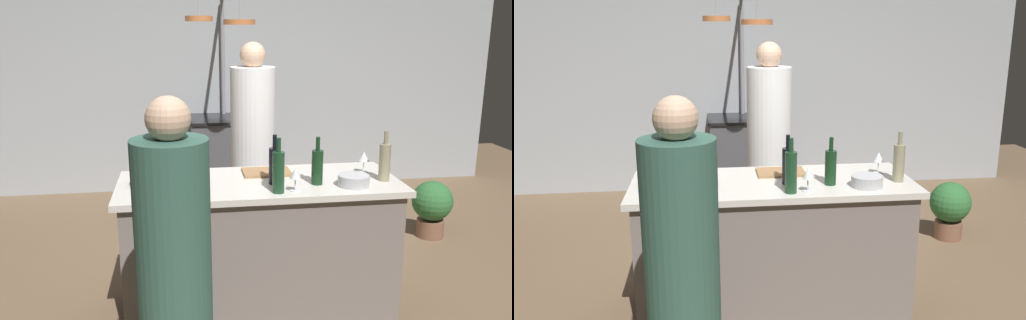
# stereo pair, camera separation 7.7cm
# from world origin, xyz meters

# --- Properties ---
(ground_plane) EXTENTS (9.00, 9.00, 0.00)m
(ground_plane) POSITION_xyz_m (0.00, 0.00, 0.00)
(ground_plane) COLOR brown
(back_wall) EXTENTS (6.40, 0.16, 2.60)m
(back_wall) POSITION_xyz_m (0.00, 2.85, 1.30)
(back_wall) COLOR #9EA3A8
(back_wall) RESTS_ON ground_plane
(kitchen_island) EXTENTS (1.80, 0.72, 0.90)m
(kitchen_island) POSITION_xyz_m (0.00, 0.00, 0.45)
(kitchen_island) COLOR slate
(kitchen_island) RESTS_ON ground_plane
(stove_range) EXTENTS (0.80, 0.64, 0.89)m
(stove_range) POSITION_xyz_m (0.00, 2.45, 0.45)
(stove_range) COLOR #47474C
(stove_range) RESTS_ON ground_plane
(chef) EXTENTS (0.37, 0.37, 1.74)m
(chef) POSITION_xyz_m (0.10, 1.04, 0.81)
(chef) COLOR white
(chef) RESTS_ON ground_plane
(bar_stool_left) EXTENTS (0.28, 0.28, 0.68)m
(bar_stool_left) POSITION_xyz_m (-0.52, -0.62, 0.38)
(bar_stool_left) COLOR #4C4C51
(bar_stool_left) RESTS_ON ground_plane
(guest_left) EXTENTS (0.34, 0.34, 1.59)m
(guest_left) POSITION_xyz_m (-0.54, -1.02, 0.74)
(guest_left) COLOR #33594C
(guest_left) RESTS_ON ground_plane
(overhead_pot_rack) EXTENTS (0.61, 1.40, 2.17)m
(overhead_pot_rack) POSITION_xyz_m (-0.05, 1.99, 1.65)
(overhead_pot_rack) COLOR gray
(overhead_pot_rack) RESTS_ON ground_plane
(potted_plant) EXTENTS (0.36, 0.36, 0.52)m
(potted_plant) POSITION_xyz_m (1.72, 1.00, 0.30)
(potted_plant) COLOR brown
(potted_plant) RESTS_ON ground_plane
(cutting_board) EXTENTS (0.32, 0.22, 0.02)m
(cutting_board) POSITION_xyz_m (0.07, 0.17, 0.91)
(cutting_board) COLOR #997047
(cutting_board) RESTS_ON kitchen_island
(pepper_mill) EXTENTS (0.05, 0.05, 0.21)m
(pepper_mill) POSITION_xyz_m (-0.38, -0.09, 1.01)
(pepper_mill) COLOR #382319
(pepper_mill) RESTS_ON kitchen_island
(wine_bottle_dark) EXTENTS (0.07, 0.07, 0.31)m
(wine_bottle_dark) POSITION_xyz_m (0.08, -0.07, 1.02)
(wine_bottle_dark) COLOR black
(wine_bottle_dark) RESTS_ON kitchen_island
(wine_bottle_white) EXTENTS (0.07, 0.07, 0.32)m
(wine_bottle_white) POSITION_xyz_m (0.79, -0.10, 1.03)
(wine_bottle_white) COLOR gray
(wine_bottle_white) RESTS_ON kitchen_island
(wine_bottle_red) EXTENTS (0.07, 0.07, 0.30)m
(wine_bottle_red) POSITION_xyz_m (0.35, -0.12, 1.02)
(wine_bottle_red) COLOR #143319
(wine_bottle_red) RESTS_ON kitchen_island
(wine_bottle_rose) EXTENTS (0.07, 0.07, 0.30)m
(wine_bottle_rose) POSITION_xyz_m (-0.60, 0.21, 1.02)
(wine_bottle_rose) COLOR #B78C8E
(wine_bottle_rose) RESTS_ON kitchen_island
(wine_bottle_green) EXTENTS (0.07, 0.07, 0.33)m
(wine_bottle_green) POSITION_xyz_m (0.08, -0.25, 1.03)
(wine_bottle_green) COLOR #193D23
(wine_bottle_green) RESTS_ON kitchen_island
(wine_glass_near_left_guest) EXTENTS (0.07, 0.07, 0.15)m
(wine_glass_near_left_guest) POSITION_xyz_m (0.73, 0.09, 1.01)
(wine_glass_near_left_guest) COLOR silver
(wine_glass_near_left_guest) RESTS_ON kitchen_island
(wine_glass_near_right_guest) EXTENTS (0.07, 0.07, 0.15)m
(wine_glass_near_right_guest) POSITION_xyz_m (0.18, -0.25, 1.01)
(wine_glass_near_right_guest) COLOR silver
(wine_glass_near_right_guest) RESTS_ON kitchen_island
(mixing_bowl_steel) EXTENTS (0.20, 0.20, 0.07)m
(mixing_bowl_steel) POSITION_xyz_m (0.56, -0.19, 0.94)
(mixing_bowl_steel) COLOR #B7B7BC
(mixing_bowl_steel) RESTS_ON kitchen_island
(mixing_bowl_blue) EXTENTS (0.20, 0.20, 0.08)m
(mixing_bowl_blue) POSITION_xyz_m (-0.71, 0.01, 0.94)
(mixing_bowl_blue) COLOR #334C6B
(mixing_bowl_blue) RESTS_ON kitchen_island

